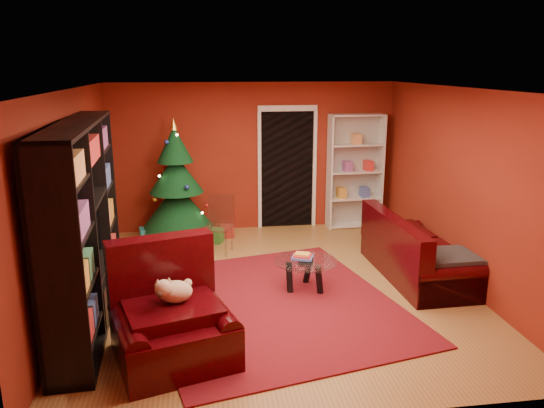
{
  "coord_description": "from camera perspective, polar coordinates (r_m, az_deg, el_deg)",
  "views": [
    {
      "loc": [
        -0.96,
        -6.49,
        2.88
      ],
      "look_at": [
        0.0,
        0.4,
        1.05
      ],
      "focal_mm": 35.0,
      "sensor_mm": 36.0,
      "label": 1
    }
  ],
  "objects": [
    {
      "name": "coffee_table",
      "position": [
        7.02,
        3.63,
        -7.61
      ],
      "size": [
        1.05,
        1.05,
        0.51
      ],
      "primitive_type": null,
      "rotation": [
        0.0,
        0.0,
        -0.36
      ],
      "color": "gray",
      "rests_on": "rug"
    },
    {
      "name": "christmas_tree",
      "position": [
        8.85,
        -10.26,
        2.27
      ],
      "size": [
        1.27,
        1.27,
        2.08
      ],
      "primitive_type": null,
      "rotation": [
        0.0,
        0.0,
        -0.09
      ],
      "color": "black",
      "rests_on": "floor"
    },
    {
      "name": "wall_left",
      "position": [
        6.86,
        -20.87,
        0.44
      ],
      "size": [
        0.05,
        5.5,
        2.6
      ],
      "primitive_type": "cube",
      "color": "maroon",
      "rests_on": "ground"
    },
    {
      "name": "gift_box_green",
      "position": [
        8.93,
        -6.11,
        -3.39
      ],
      "size": [
        0.31,
        0.31,
        0.23
      ],
      "primitive_type": "cube",
      "rotation": [
        0.0,
        0.0,
        -0.43
      ],
      "color": "#2F792B",
      "rests_on": "floor"
    },
    {
      "name": "wall_back",
      "position": [
        9.45,
        -2.0,
        5.1
      ],
      "size": [
        5.0,
        0.05,
        2.6
      ],
      "primitive_type": "cube",
      "color": "maroon",
      "rests_on": "ground"
    },
    {
      "name": "wall_right",
      "position": [
        7.54,
        19.83,
        1.75
      ],
      "size": [
        0.05,
        5.5,
        2.6
      ],
      "primitive_type": "cube",
      "color": "maroon",
      "rests_on": "ground"
    },
    {
      "name": "acrylic_chair",
      "position": [
        8.35,
        -5.84,
        -2.54
      ],
      "size": [
        0.55,
        0.57,
        0.82
      ],
      "primitive_type": null,
      "rotation": [
        0.0,
        0.0,
        -0.34
      ],
      "color": "#66605B",
      "rests_on": "rug"
    },
    {
      "name": "rug",
      "position": [
        6.69,
        0.09,
        -10.66
      ],
      "size": [
        3.54,
        3.91,
        0.02
      ],
      "primitive_type": "cube",
      "rotation": [
        0.0,
        0.0,
        0.22
      ],
      "color": "maroon",
      "rests_on": "floor"
    },
    {
      "name": "ceiling",
      "position": [
        6.57,
        0.49,
        12.51
      ],
      "size": [
        5.0,
        5.5,
        0.05
      ],
      "primitive_type": "cube",
      "color": "silver",
      "rests_on": "wall_back"
    },
    {
      "name": "media_unit",
      "position": [
        6.29,
        -19.67,
        -2.16
      ],
      "size": [
        0.61,
        3.01,
        2.29
      ],
      "primitive_type": null,
      "rotation": [
        0.0,
        0.0,
        0.05
      ],
      "color": "black",
      "rests_on": "floor"
    },
    {
      "name": "white_bookshelf",
      "position": [
        9.66,
        8.93,
        3.46
      ],
      "size": [
        0.98,
        0.38,
        2.1
      ],
      "primitive_type": null,
      "rotation": [
        0.0,
        0.0,
        0.03
      ],
      "color": "white",
      "rests_on": "floor"
    },
    {
      "name": "doorway",
      "position": [
        9.53,
        1.64,
        3.66
      ],
      "size": [
        1.06,
        0.6,
        2.16
      ],
      "primitive_type": null,
      "color": "black",
      "rests_on": "floor"
    },
    {
      "name": "sofa",
      "position": [
        7.66,
        15.47,
        -4.36
      ],
      "size": [
        0.99,
        2.09,
        0.89
      ],
      "primitive_type": null,
      "rotation": [
        0.0,
        0.0,
        1.6
      ],
      "color": "black",
      "rests_on": "rug"
    },
    {
      "name": "dog",
      "position": [
        5.41,
        -10.35,
        -9.26
      ],
      "size": [
        0.47,
        0.4,
        0.31
      ],
      "primitive_type": null,
      "rotation": [
        0.0,
        0.0,
        0.29
      ],
      "color": "beige",
      "rests_on": "armchair"
    },
    {
      "name": "floor",
      "position": [
        7.18,
        0.45,
        -9.14
      ],
      "size": [
        5.0,
        5.5,
        0.05
      ],
      "primitive_type": "cube",
      "color": "olive",
      "rests_on": "ground"
    },
    {
      "name": "armchair",
      "position": [
        5.45,
        -10.62,
        -11.75
      ],
      "size": [
        1.5,
        1.5,
        0.94
      ],
      "primitive_type": null,
      "rotation": [
        0.0,
        0.0,
        0.29
      ],
      "color": "black",
      "rests_on": "rug"
    },
    {
      "name": "gift_box_teal",
      "position": [
        9.02,
        -13.15,
        -3.39
      ],
      "size": [
        0.32,
        0.32,
        0.27
      ],
      "primitive_type": "cube",
      "rotation": [
        0.0,
        0.0,
        0.2
      ],
      "color": "#186C75",
      "rests_on": "floor"
    },
    {
      "name": "gift_box_red",
      "position": [
        9.18,
        -4.91,
        -2.9
      ],
      "size": [
        0.25,
        0.25,
        0.22
      ],
      "primitive_type": "cube",
      "rotation": [
        0.0,
        0.0,
        0.14
      ],
      "color": "maroon",
      "rests_on": "floor"
    }
  ]
}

